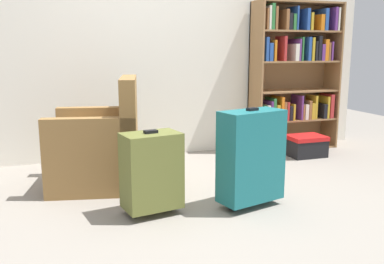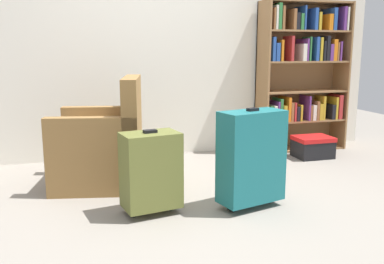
{
  "view_description": "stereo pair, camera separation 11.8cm",
  "coord_description": "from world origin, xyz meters",
  "views": [
    {
      "loc": [
        -0.98,
        -2.61,
        1.12
      ],
      "look_at": [
        -0.06,
        0.13,
        0.55
      ],
      "focal_mm": 39.32,
      "sensor_mm": 36.0,
      "label": 1
    },
    {
      "loc": [
        -0.86,
        -2.64,
        1.12
      ],
      "look_at": [
        -0.06,
        0.13,
        0.55
      ],
      "focal_mm": 39.32,
      "sensor_mm": 36.0,
      "label": 2
    }
  ],
  "objects": [
    {
      "name": "suitcase_teal",
      "position": [
        0.34,
        0.01,
        0.37
      ],
      "size": [
        0.51,
        0.33,
        0.72
      ],
      "color": "#19666B",
      "rests_on": "ground"
    },
    {
      "name": "armchair",
      "position": [
        -0.63,
        0.84,
        0.32
      ],
      "size": [
        0.83,
        0.83,
        0.9
      ],
      "color": "olive",
      "rests_on": "ground"
    },
    {
      "name": "suitcase_olive",
      "position": [
        -0.37,
        0.09,
        0.31
      ],
      "size": [
        0.42,
        0.31,
        0.59
      ],
      "color": "brown",
      "rests_on": "ground"
    },
    {
      "name": "ground_plane",
      "position": [
        0.0,
        0.0,
        0.0
      ],
      "size": [
        8.76,
        8.76,
        0.0
      ],
      "primitive_type": "plane",
      "color": "gray"
    },
    {
      "name": "storage_box",
      "position": [
        1.55,
        1.14,
        0.12
      ],
      "size": [
        0.38,
        0.3,
        0.22
      ],
      "color": "black",
      "rests_on": "ground"
    },
    {
      "name": "bookshelf",
      "position": [
        1.62,
        1.54,
        0.88
      ],
      "size": [
        1.0,
        0.32,
        1.63
      ],
      "color": "olive",
      "rests_on": "ground"
    },
    {
      "name": "mug",
      "position": [
        -0.13,
        0.66,
        0.05
      ],
      "size": [
        0.12,
        0.08,
        0.1
      ],
      "color": "#1E7F4C",
      "rests_on": "ground"
    },
    {
      "name": "back_wall",
      "position": [
        0.0,
        1.76,
        1.3
      ],
      "size": [
        5.01,
        0.1,
        2.6
      ],
      "primitive_type": "cube",
      "color": "silver",
      "rests_on": "ground"
    }
  ]
}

